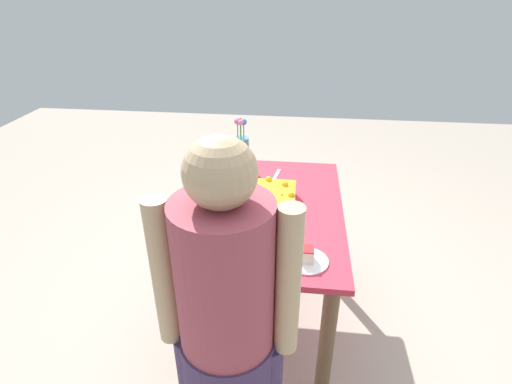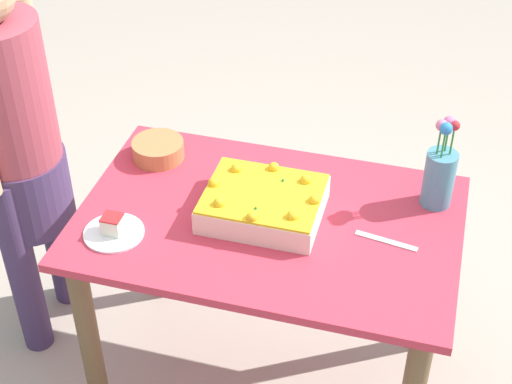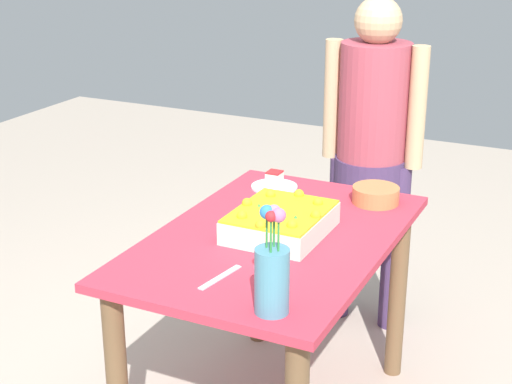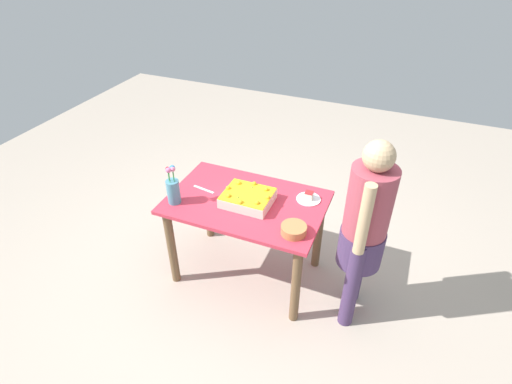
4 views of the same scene
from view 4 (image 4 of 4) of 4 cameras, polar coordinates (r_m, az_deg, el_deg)
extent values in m
plane|color=#B2A393|center=(3.56, -1.26, -11.24)|extent=(8.00, 8.00, 0.00)
cube|color=#C23144|center=(3.06, -1.44, -1.49)|extent=(1.20, 0.77, 0.03)
cylinder|color=brown|center=(3.31, -11.96, -7.72)|extent=(0.07, 0.07, 0.74)
cylinder|color=brown|center=(2.98, 5.72, -13.10)|extent=(0.07, 0.07, 0.74)
cylinder|color=brown|center=(3.71, -6.86, -1.74)|extent=(0.07, 0.07, 0.74)
cylinder|color=brown|center=(3.41, 8.91, -5.76)|extent=(0.07, 0.07, 0.74)
cube|color=#FBDDC5|center=(3.01, -1.19, -0.91)|extent=(0.37, 0.30, 0.08)
cube|color=gold|center=(2.99, -1.20, -0.23)|extent=(0.36, 0.30, 0.01)
sphere|color=gold|center=(2.93, 1.69, -0.79)|extent=(0.04, 0.04, 0.04)
sphere|color=gold|center=(3.02, 1.48, 0.35)|extent=(0.04, 0.04, 0.04)
sphere|color=gold|center=(3.08, -0.25, 1.19)|extent=(0.04, 0.04, 0.04)
sphere|color=gold|center=(3.09, -2.48, 1.27)|extent=(0.04, 0.04, 0.04)
sphere|color=gold|center=(3.04, -4.00, 0.57)|extent=(0.04, 0.04, 0.04)
sphere|color=gold|center=(2.96, -3.94, -0.56)|extent=(0.04, 0.04, 0.04)
sphere|color=gold|center=(2.89, -2.22, -1.47)|extent=(0.04, 0.04, 0.04)
sphere|color=gold|center=(2.88, 0.16, -1.57)|extent=(0.04, 0.04, 0.04)
cone|color=#2D8438|center=(3.05, -0.57, 0.69)|extent=(0.02, 0.02, 0.02)
cone|color=#2D8438|center=(2.94, -2.57, -0.73)|extent=(0.02, 0.02, 0.02)
cylinder|color=white|center=(3.09, 7.51, -1.00)|extent=(0.19, 0.19, 0.01)
cube|color=#E9EBCB|center=(3.07, 7.55, -0.53)|extent=(0.06, 0.06, 0.05)
cube|color=red|center=(3.06, 7.60, -0.07)|extent=(0.06, 0.06, 0.01)
cube|color=silver|center=(3.20, -7.48, 0.39)|extent=(0.19, 0.05, 0.00)
cylinder|color=teal|center=(3.05, -11.71, 0.05)|extent=(0.10, 0.10, 0.19)
cylinder|color=#2D8438|center=(2.96, -11.69, 2.35)|extent=(0.01, 0.01, 0.10)
sphere|color=#D46F93|center=(2.93, -11.81, 3.20)|extent=(0.04, 0.04, 0.04)
cylinder|color=#2D8438|center=(2.98, -11.77, 2.55)|extent=(0.01, 0.01, 0.10)
sphere|color=#2B7AC5|center=(2.95, -11.89, 3.40)|extent=(0.04, 0.04, 0.04)
cylinder|color=#2D8438|center=(2.98, -12.40, 2.41)|extent=(0.01, 0.01, 0.10)
sphere|color=red|center=(2.95, -12.53, 3.27)|extent=(0.03, 0.03, 0.03)
cylinder|color=#2D8438|center=(2.96, -12.29, 2.20)|extent=(0.01, 0.01, 0.10)
sphere|color=#CF6597|center=(2.93, -12.41, 3.06)|extent=(0.04, 0.04, 0.04)
cylinder|color=#B87544|center=(2.75, 5.41, -5.37)|extent=(0.18, 0.18, 0.06)
cylinder|color=#443057|center=(3.19, 14.40, -9.64)|extent=(0.11, 0.11, 0.78)
cylinder|color=#443057|center=(3.01, 13.48, -12.92)|extent=(0.11, 0.11, 0.78)
cylinder|color=#443057|center=(2.91, 14.70, -7.55)|extent=(0.31, 0.32, 0.28)
cylinder|color=#9E404E|center=(2.68, 15.89, -1.54)|extent=(0.30, 0.30, 0.52)
sphere|color=tan|center=(2.49, 17.17, 4.93)|extent=(0.20, 0.20, 0.20)
cylinder|color=tan|center=(2.83, 16.50, 0.57)|extent=(0.08, 0.08, 0.52)
cylinder|color=tan|center=(2.53, 15.21, -3.91)|extent=(0.08, 0.08, 0.52)
camera|label=1|loc=(2.62, 39.65, 10.55)|focal=28.00mm
camera|label=2|loc=(4.34, 2.94, 32.05)|focal=55.00mm
camera|label=3|loc=(3.57, -47.26, 12.29)|focal=55.00mm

